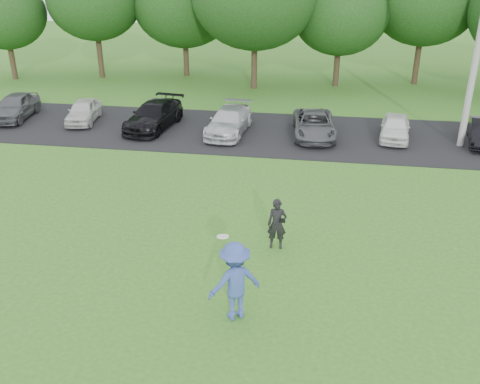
{
  "coord_description": "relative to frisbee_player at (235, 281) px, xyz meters",
  "views": [
    {
      "loc": [
        2.31,
        -11.0,
        8.11
      ],
      "look_at": [
        0.0,
        3.5,
        1.3
      ],
      "focal_mm": 40.0,
      "sensor_mm": 36.0,
      "label": 1
    }
  ],
  "objects": [
    {
      "name": "parking_lot",
      "position": [
        -0.56,
        13.76,
        -0.99
      ],
      "size": [
        32.0,
        6.5,
        0.03
      ],
      "primitive_type": "cube",
      "color": "black",
      "rests_on": "ground"
    },
    {
      "name": "camera_bystander",
      "position": [
        0.67,
        3.37,
        -0.23
      ],
      "size": [
        0.58,
        0.43,
        1.54
      ],
      "color": "black",
      "rests_on": "ground"
    },
    {
      "name": "ground",
      "position": [
        -0.56,
        0.76,
        -1.0
      ],
      "size": [
        100.0,
        100.0,
        0.0
      ],
      "primitive_type": "plane",
      "color": "#336B1E",
      "rests_on": "ground"
    },
    {
      "name": "tree_row",
      "position": [
        0.96,
        23.52,
        3.91
      ],
      "size": [
        42.39,
        9.85,
        8.64
      ],
      "color": "#38281C",
      "rests_on": "ground"
    },
    {
      "name": "frisbee_player",
      "position": [
        0.0,
        0.0,
        0.0
      ],
      "size": [
        1.49,
        1.31,
        2.33
      ],
      "color": "#3B52A8",
      "rests_on": "ground"
    },
    {
      "name": "parked_cars",
      "position": [
        -0.38,
        13.73,
        -0.39
      ],
      "size": [
        28.13,
        4.62,
        1.26
      ],
      "color": "#53555A",
      "rests_on": "parking_lot"
    }
  ]
}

